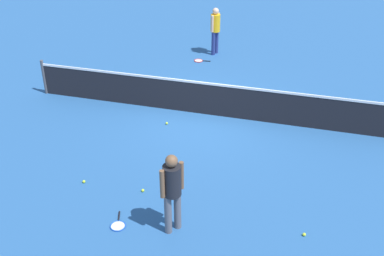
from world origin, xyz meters
The scene contains 10 objects.
ground_plane centered at (0.00, 0.00, 0.00)m, with size 40.00×40.00×0.00m, color #265693.
court_net centered at (0.00, 0.00, 0.50)m, with size 10.09×0.09×1.07m.
player_near_side centered at (0.58, -4.75, 1.01)m, with size 0.48×0.48×1.70m.
player_far_side centered at (-0.82, 4.66, 1.01)m, with size 0.43×0.52×1.70m.
tennis_racket_near_player centered at (-0.49, -4.94, 0.01)m, with size 0.40×0.61×0.03m.
tennis_racket_far_player centered at (-1.18, 3.81, 0.01)m, with size 0.60×0.35×0.03m.
tennis_ball_near_player centered at (3.03, -4.26, 0.03)m, with size 0.07×0.07×0.07m, color #C6E033.
tennis_ball_by_net centered at (-1.77, -3.86, 0.03)m, with size 0.07×0.07×0.07m, color #C6E033.
tennis_ball_midcourt centered at (-0.41, -3.80, 0.03)m, with size 0.07×0.07×0.07m, color #C6E033.
tennis_ball_baseline centered at (-0.84, -0.86, 0.03)m, with size 0.07×0.07×0.07m, color #C6E033.
Camera 1 is at (2.79, -11.26, 6.20)m, focal length 43.78 mm.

